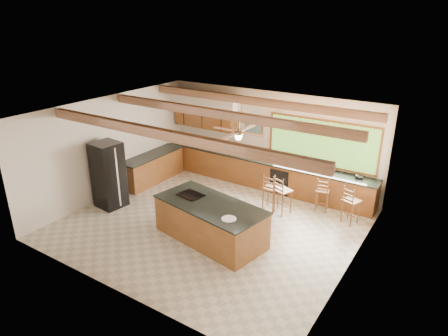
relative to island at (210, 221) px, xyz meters
The scene contains 9 objects.
ground 0.86m from the island, 123.19° to the left, with size 7.20×7.20×0.00m, color beige.
room_shell 2.21m from the island, 114.14° to the left, with size 7.27×6.54×3.02m.
counter_run 3.35m from the island, 111.20° to the left, with size 7.12×3.10×1.28m.
island is the anchor object (origin of this frame).
refrigerator 3.47m from the island, behind, with size 0.81×0.79×1.90m.
bar_stool_a 2.21m from the island, 76.17° to the left, with size 0.40×0.40×1.11m.
bar_stool_b 2.33m from the island, 67.19° to the left, with size 0.52×0.52×1.12m.
bar_stool_c 3.70m from the island, 44.54° to the left, with size 0.49×0.49×1.07m.
bar_stool_d 3.38m from the island, 58.56° to the left, with size 0.42×0.42×1.01m.
Camera 1 is at (5.31, -7.59, 5.25)m, focal length 32.00 mm.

